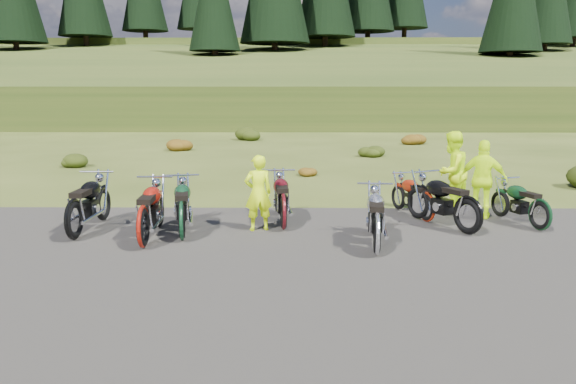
{
  "coord_description": "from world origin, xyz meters",
  "views": [
    {
      "loc": [
        -0.78,
        -9.53,
        2.98
      ],
      "look_at": [
        -0.9,
        1.34,
        0.93
      ],
      "focal_mm": 35.0,
      "sensor_mm": 36.0,
      "label": 1
    }
  ],
  "objects_px": {
    "person_middle": "(258,194)",
    "motorcycle_0": "(76,241)",
    "motorcycle_7": "(539,232)",
    "motorcycle_3": "(376,256)"
  },
  "relations": [
    {
      "from": "person_middle",
      "to": "motorcycle_0",
      "type": "bearing_deg",
      "value": -4.26
    },
    {
      "from": "motorcycle_7",
      "to": "person_middle",
      "type": "relative_size",
      "value": 1.19
    },
    {
      "from": "motorcycle_7",
      "to": "person_middle",
      "type": "xyz_separation_m",
      "value": [
        -5.85,
        -0.04,
        0.79
      ]
    },
    {
      "from": "motorcycle_0",
      "to": "motorcycle_7",
      "type": "distance_m",
      "value": 9.43
    },
    {
      "from": "motorcycle_3",
      "to": "motorcycle_7",
      "type": "relative_size",
      "value": 1.14
    },
    {
      "from": "motorcycle_0",
      "to": "person_middle",
      "type": "height_order",
      "value": "person_middle"
    },
    {
      "from": "motorcycle_3",
      "to": "person_middle",
      "type": "relative_size",
      "value": 1.36
    },
    {
      "from": "motorcycle_0",
      "to": "motorcycle_3",
      "type": "bearing_deg",
      "value": -97.4
    },
    {
      "from": "person_middle",
      "to": "motorcycle_7",
      "type": "bearing_deg",
      "value": 163.99
    },
    {
      "from": "motorcycle_0",
      "to": "motorcycle_7",
      "type": "xyz_separation_m",
      "value": [
        9.39,
        0.81,
        0.0
      ]
    }
  ]
}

